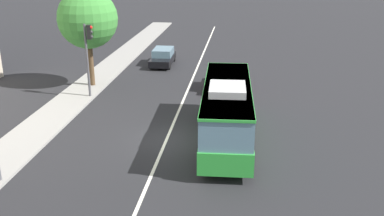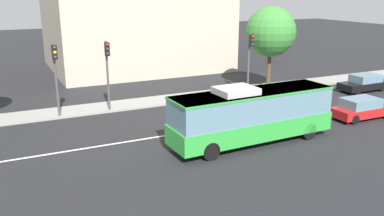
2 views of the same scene
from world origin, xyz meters
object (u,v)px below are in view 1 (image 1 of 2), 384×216
Objects in this scene: sedan_red at (223,79)px; transit_bus at (227,109)px; street_tree_kerbside_centre at (88,19)px; sedan_black at (163,57)px; traffic_light_far_corner at (88,48)px.

transit_bus is at bearing -175.31° from sedan_red.
sedan_black is at bearing -29.20° from street_tree_kerbside_centre.
sedan_red is 1.00× the size of sedan_black.
street_tree_kerbside_centre reaches higher than sedan_red.
traffic_light_far_corner is (-3.42, 9.02, 2.84)m from sedan_red.
street_tree_kerbside_centre reaches higher than transit_bus.
sedan_red is at bearing -85.28° from street_tree_kerbside_centre.
sedan_red is at bearing 2.18° from transit_bus.
street_tree_kerbside_centre is (-0.81, 9.86, 4.42)m from sedan_red.
street_tree_kerbside_centre reaches higher than sedan_black.
traffic_light_far_corner is at bearing -18.98° from sedan_black.
traffic_light_far_corner is at bearing 111.29° from sedan_red.
sedan_red is 0.62× the size of street_tree_kerbside_centre.
traffic_light_far_corner reaches higher than sedan_red.
traffic_light_far_corner reaches higher than sedan_black.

